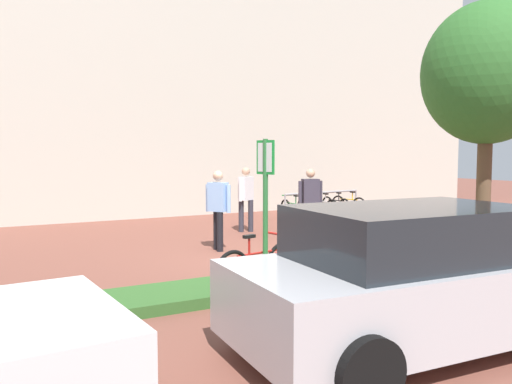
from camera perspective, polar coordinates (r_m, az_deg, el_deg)
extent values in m
plane|color=brown|center=(10.55, 1.42, -7.17)|extent=(60.00, 60.00, 0.00)
cube|color=beige|center=(17.82, -11.60, 13.61)|extent=(28.00, 1.20, 10.00)
cube|color=#336028|center=(8.52, 5.22, -9.42)|extent=(7.00, 1.10, 0.16)
cylinder|color=brown|center=(11.23, 23.70, -0.01)|extent=(0.28, 0.28, 2.65)
ellipsoid|color=#2D6628|center=(11.31, 24.07, 11.85)|extent=(2.52, 2.52, 2.77)
cylinder|color=#2D7238|center=(7.96, 1.04, -2.49)|extent=(0.08, 0.08, 2.32)
cube|color=#198C33|center=(7.91, 1.05, 3.83)|extent=(0.12, 0.36, 0.52)
cube|color=white|center=(7.91, 1.05, 3.83)|extent=(0.11, 0.30, 0.44)
torus|color=black|center=(7.84, -2.59, -8.76)|extent=(0.66, 0.20, 0.66)
torus|color=black|center=(8.49, 2.86, -7.73)|extent=(0.66, 0.20, 0.66)
cylinder|color=red|center=(8.11, 0.25, -6.72)|extent=(0.82, 0.22, 0.04)
cylinder|color=red|center=(8.23, 0.77, -8.36)|extent=(0.60, 0.17, 0.44)
cylinder|color=red|center=(7.97, -0.75, -6.03)|extent=(0.04, 0.04, 0.28)
cube|color=black|center=(7.94, -0.75, -4.90)|extent=(0.21, 0.12, 0.05)
cylinder|color=red|center=(8.32, 2.26, -4.62)|extent=(0.13, 0.42, 0.04)
cylinder|color=#99999E|center=(16.18, 3.21, -1.71)|extent=(0.06, 0.06, 0.80)
cylinder|color=#99999E|center=(18.31, 10.91, -1.07)|extent=(0.06, 0.06, 0.80)
cylinder|color=#99999E|center=(17.17, 7.31, -0.05)|extent=(3.13, 0.45, 0.06)
torus|color=black|center=(15.99, 4.95, -2.14)|extent=(0.07, 0.61, 0.61)
torus|color=black|center=(16.78, 3.26, -1.82)|extent=(0.07, 0.61, 0.61)
cylinder|color=#1E7233|center=(16.36, 4.09, -1.27)|extent=(0.05, 0.77, 0.03)
cylinder|color=#1E7233|center=(16.46, 3.92, -2.05)|extent=(0.05, 0.56, 0.40)
cylinder|color=#1E7233|center=(16.21, 4.40, -0.94)|extent=(0.03, 0.03, 0.26)
cube|color=black|center=(16.19, 4.40, -0.42)|extent=(0.08, 0.19, 0.05)
cylinder|color=#1E7233|center=(16.65, 3.46, -0.35)|extent=(0.39, 0.05, 0.04)
torus|color=black|center=(16.36, 6.62, -2.00)|extent=(0.11, 0.61, 0.61)
torus|color=black|center=(17.17, 5.06, -1.69)|extent=(0.11, 0.61, 0.61)
cylinder|color=gold|center=(16.74, 5.83, -1.16)|extent=(0.10, 0.77, 0.03)
cylinder|color=gold|center=(16.85, 5.67, -1.92)|extent=(0.08, 0.56, 0.40)
cylinder|color=gold|center=(16.59, 6.11, -0.83)|extent=(0.03, 0.03, 0.26)
cube|color=black|center=(16.57, 6.12, -0.32)|extent=(0.09, 0.19, 0.05)
cylinder|color=gold|center=(17.03, 5.25, -0.25)|extent=(0.39, 0.07, 0.04)
torus|color=black|center=(16.89, 8.35, -1.82)|extent=(0.13, 0.61, 0.61)
torus|color=black|center=(17.57, 6.23, -1.56)|extent=(0.13, 0.61, 0.61)
cylinder|color=silver|center=(17.21, 7.27, -1.02)|extent=(0.13, 0.77, 0.03)
cylinder|color=silver|center=(17.30, 7.06, -1.76)|extent=(0.10, 0.56, 0.40)
cylinder|color=silver|center=(17.07, 7.66, -0.69)|extent=(0.03, 0.03, 0.26)
cube|color=black|center=(17.06, 7.67, -0.20)|extent=(0.10, 0.19, 0.05)
cylinder|color=silver|center=(17.45, 6.49, -0.15)|extent=(0.39, 0.08, 0.04)
torus|color=black|center=(17.30, 9.67, -1.69)|extent=(0.06, 0.61, 0.61)
torus|color=black|center=(18.04, 7.83, -1.42)|extent=(0.06, 0.61, 0.61)
cylinder|color=black|center=(17.65, 8.74, -0.90)|extent=(0.03, 0.77, 0.03)
cylinder|color=black|center=(17.74, 8.55, -1.63)|extent=(0.03, 0.56, 0.40)
cylinder|color=black|center=(17.51, 9.08, -0.59)|extent=(0.03, 0.03, 0.26)
cube|color=black|center=(17.49, 9.09, -0.10)|extent=(0.07, 0.18, 0.05)
cylinder|color=black|center=(17.91, 8.06, -0.05)|extent=(0.39, 0.04, 0.04)
torus|color=black|center=(17.82, 11.26, -1.54)|extent=(0.16, 0.61, 0.61)
torus|color=black|center=(18.43, 9.02, -1.31)|extent=(0.16, 0.61, 0.61)
cylinder|color=gold|center=(18.11, 10.13, -0.79)|extent=(0.17, 0.76, 0.03)
cylinder|color=gold|center=(18.19, 9.90, -1.50)|extent=(0.13, 0.55, 0.40)
cylinder|color=gold|center=(17.99, 10.54, -0.47)|extent=(0.03, 0.03, 0.26)
cube|color=black|center=(17.97, 10.55, -0.01)|extent=(0.11, 0.19, 0.05)
cylinder|color=gold|center=(18.32, 9.30, 0.03)|extent=(0.39, 0.11, 0.04)
cylinder|color=#ADADB2|center=(14.11, 5.42, -2.41)|extent=(0.16, 0.16, 0.90)
cylinder|color=#2D2D38|center=(12.81, 5.38, -3.21)|extent=(0.14, 0.14, 0.85)
cylinder|color=#2D2D38|center=(12.61, 6.57, -3.34)|extent=(0.14, 0.14, 0.85)
cube|color=#383342|center=(12.64, 6.00, 0.03)|extent=(0.45, 0.33, 0.62)
cylinder|color=#383342|center=(12.56, 4.88, -0.13)|extent=(0.09, 0.09, 0.59)
cylinder|color=#383342|center=(12.73, 7.10, -0.09)|extent=(0.09, 0.09, 0.59)
sphere|color=tan|center=(12.61, 6.01, 2.07)|extent=(0.22, 0.22, 0.22)
cylinder|color=#2D2D38|center=(13.84, -0.59, -2.63)|extent=(0.14, 0.14, 0.85)
cylinder|color=#2D2D38|center=(13.79, -1.64, -2.65)|extent=(0.14, 0.14, 0.85)
cube|color=white|center=(13.74, -1.12, 0.40)|extent=(0.47, 0.40, 0.62)
cylinder|color=white|center=(13.96, -0.52, 0.34)|extent=(0.09, 0.09, 0.59)
cylinder|color=white|center=(13.53, -1.74, 0.21)|extent=(0.09, 0.09, 0.59)
sphere|color=tan|center=(13.72, -1.12, 2.28)|extent=(0.22, 0.22, 0.22)
cylinder|color=black|center=(11.33, -4.35, -4.20)|extent=(0.14, 0.14, 0.85)
cylinder|color=black|center=(11.10, -3.98, -4.37)|extent=(0.14, 0.14, 0.85)
cube|color=#8CB2E5|center=(11.13, -4.19, -0.54)|extent=(0.42, 0.47, 0.62)
cylinder|color=#8CB2E5|center=(11.27, -5.32, -0.64)|extent=(0.09, 0.09, 0.59)
cylinder|color=#8CB2E5|center=(11.00, -3.03, -0.75)|extent=(0.09, 0.09, 0.59)
sphere|color=tan|center=(11.10, -4.20, 1.78)|extent=(0.22, 0.22, 0.22)
cylinder|color=black|center=(5.17, -26.01, -16.33)|extent=(0.65, 0.27, 0.64)
cube|color=#B7B7BC|center=(6.02, 18.09, -10.36)|extent=(4.39, 2.03, 0.76)
cube|color=#1E2328|center=(5.76, 16.80, -4.30)|extent=(2.49, 1.71, 0.56)
cylinder|color=black|center=(7.71, 21.38, -9.35)|extent=(0.65, 0.25, 0.64)
cylinder|color=black|center=(5.99, 1.30, -13.00)|extent=(0.65, 0.25, 0.64)
cylinder|color=black|center=(4.56, 12.11, -18.84)|extent=(0.65, 0.25, 0.64)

